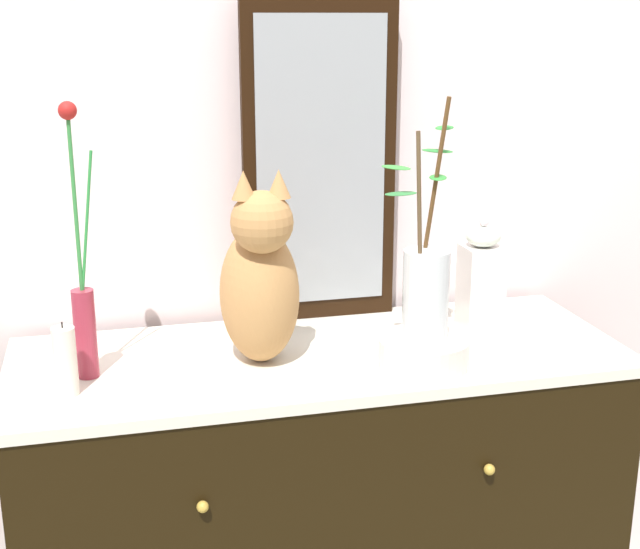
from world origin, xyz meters
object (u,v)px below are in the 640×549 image
at_px(sideboard, 320,523).
at_px(vase_slim_green, 83,305).
at_px(vase_glass_clear, 426,287).
at_px(candle_pillar, 65,361).
at_px(bowl_porcelain, 424,352).
at_px(cat_sitting, 260,281).
at_px(jar_lidded_porcelain, 481,279).
at_px(mirror_leaning, 320,162).

distance_m(sideboard, vase_slim_green, 0.78).
distance_m(vase_glass_clear, candle_pillar, 0.74).
xyz_separation_m(vase_slim_green, bowl_porcelain, (0.70, -0.12, -0.13)).
bearing_deg(vase_slim_green, cat_sitting, 0.05).
height_order(vase_slim_green, vase_glass_clear, vase_glass_clear).
distance_m(vase_glass_clear, jar_lidded_porcelain, 0.29).
xyz_separation_m(vase_glass_clear, candle_pillar, (-0.74, 0.03, -0.11)).
bearing_deg(candle_pillar, mirror_leaning, 29.39).
bearing_deg(candle_pillar, cat_sitting, 11.73).
distance_m(jar_lidded_porcelain, candle_pillar, 0.97).
relative_size(cat_sitting, bowl_porcelain, 2.19).
bearing_deg(sideboard, bowl_porcelain, -34.66).
distance_m(vase_slim_green, vase_glass_clear, 0.71).
distance_m(sideboard, jar_lidded_porcelain, 0.70).
xyz_separation_m(mirror_leaning, vase_glass_clear, (0.14, -0.37, -0.21)).
bearing_deg(bowl_porcelain, vase_glass_clear, 101.58).
distance_m(bowl_porcelain, jar_lidded_porcelain, 0.30).
distance_m(mirror_leaning, jar_lidded_porcelain, 0.47).
xyz_separation_m(vase_slim_green, candle_pillar, (-0.04, -0.08, -0.09)).
bearing_deg(jar_lidded_porcelain, candle_pillar, -170.20).
bearing_deg(jar_lidded_porcelain, vase_glass_clear, -137.73).
relative_size(mirror_leaning, cat_sitting, 1.81).
distance_m(sideboard, bowl_porcelain, 0.53).
relative_size(sideboard, mirror_leaning, 1.76).
xyz_separation_m(sideboard, bowl_porcelain, (0.19, -0.13, 0.47)).
height_order(cat_sitting, candle_pillar, cat_sitting).
distance_m(cat_sitting, jar_lidded_porcelain, 0.55).
relative_size(mirror_leaning, bowl_porcelain, 3.97).
distance_m(mirror_leaning, bowl_porcelain, 0.53).
distance_m(bowl_porcelain, candle_pillar, 0.74).
bearing_deg(sideboard, candle_pillar, -169.25).
height_order(vase_slim_green, jar_lidded_porcelain, vase_slim_green).
bearing_deg(sideboard, vase_slim_green, -177.83).
bearing_deg(vase_glass_clear, bowl_porcelain, -78.42).
bearing_deg(mirror_leaning, sideboard, -104.02).
distance_m(cat_sitting, vase_glass_clear, 0.35).
bearing_deg(vase_slim_green, mirror_leaning, 24.42).
relative_size(mirror_leaning, candle_pillar, 5.10).
distance_m(sideboard, candle_pillar, 0.75).
height_order(vase_glass_clear, jar_lidded_porcelain, vase_glass_clear).
height_order(vase_slim_green, candle_pillar, vase_slim_green).
bearing_deg(bowl_porcelain, vase_slim_green, 170.57).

